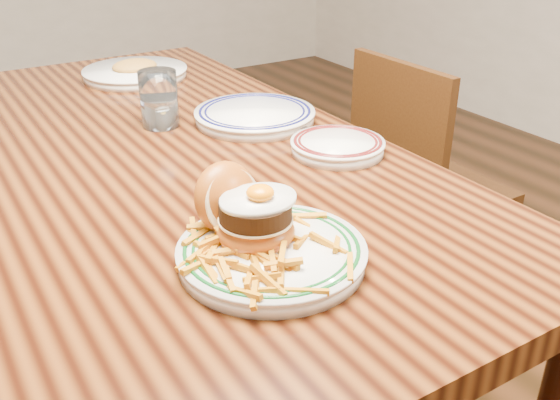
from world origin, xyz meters
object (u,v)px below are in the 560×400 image
chair_right (419,182)px  main_plate (264,237)px  table (162,187)px  side_plate (338,145)px

chair_right → main_plate: 1.09m
table → main_plate: size_ratio=5.63×
main_plate → side_plate: size_ratio=1.40×
table → main_plate: bearing=-93.7°
chair_right → side_plate: bearing=28.1°
side_plate → table: bearing=169.0°
table → chair_right: chair_right is taller
table → chair_right: bearing=5.6°
main_plate → side_plate: 0.42m
table → side_plate: (0.30, -0.21, 0.10)m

